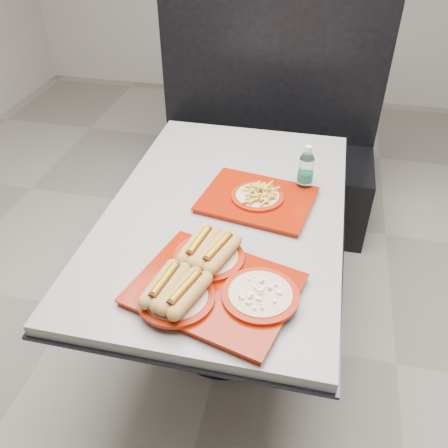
% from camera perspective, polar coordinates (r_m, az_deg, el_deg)
% --- Properties ---
extents(ground, '(6.00, 6.00, 0.00)m').
position_cam_1_polar(ground, '(2.36, 0.13, -13.06)').
color(ground, gray).
rests_on(ground, ground).
extents(diner_table, '(0.92, 1.42, 0.75)m').
position_cam_1_polar(diner_table, '(1.94, 0.16, -2.07)').
color(diner_table, black).
rests_on(diner_table, ground).
extents(booth_bench, '(1.30, 0.57, 1.35)m').
position_cam_1_polar(booth_bench, '(2.94, 4.74, 8.57)').
color(booth_bench, black).
rests_on(booth_bench, ground).
extents(tray_near, '(0.57, 0.49, 0.11)m').
position_cam_1_polar(tray_near, '(1.48, -1.74, -6.87)').
color(tray_near, maroon).
rests_on(tray_near, diner_table).
extents(tray_far, '(0.47, 0.40, 0.08)m').
position_cam_1_polar(tray_far, '(1.86, 4.04, 3.20)').
color(tray_far, maroon).
rests_on(tray_far, diner_table).
extents(water_bottle, '(0.06, 0.06, 0.20)m').
position_cam_1_polar(water_bottle, '(1.93, 9.79, 6.24)').
color(water_bottle, silver).
rests_on(water_bottle, diner_table).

